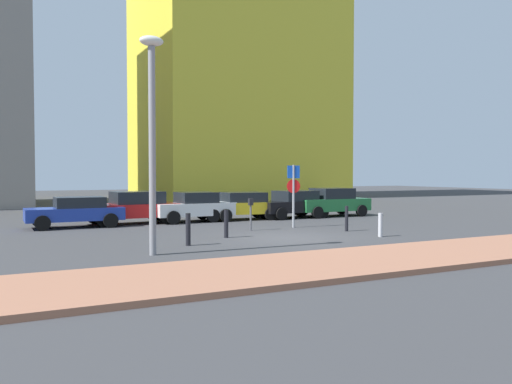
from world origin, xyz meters
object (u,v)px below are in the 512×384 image
at_px(parked_car_black, 293,204).
at_px(traffic_bollard_near, 380,225).
at_px(parked_car_blue, 76,211).
at_px(street_lamp, 152,125).
at_px(parking_meter, 251,210).
at_px(traffic_bollard_far, 226,224).
at_px(parked_car_white, 194,207).
at_px(parked_car_green, 331,202).
at_px(traffic_bollard_edge, 188,229).
at_px(traffic_bollard_mid, 347,219).
at_px(parked_car_yellow, 238,205).
at_px(parking_sign_post, 293,188).
at_px(parked_car_red, 132,207).

relative_size(parked_car_black, traffic_bollard_near, 4.53).
bearing_deg(parked_car_blue, street_lamp, -85.14).
xyz_separation_m(parking_meter, traffic_bollard_far, (-1.89, -1.75, -0.35)).
xyz_separation_m(parked_car_white, parked_car_green, (7.86, -0.40, 0.05)).
bearing_deg(traffic_bollard_edge, street_lamp, -138.24).
distance_m(parked_car_blue, traffic_bollard_near, 12.99).
bearing_deg(traffic_bollard_edge, traffic_bollard_mid, 8.35).
xyz_separation_m(parked_car_white, traffic_bollard_far, (-1.20, -6.55, -0.23)).
relative_size(parked_car_yellow, parked_car_green, 1.08).
bearing_deg(parking_meter, traffic_bollard_near, -51.15).
bearing_deg(parked_car_yellow, parking_sign_post, -83.67).
bearing_deg(street_lamp, parked_car_yellow, 52.47).
height_order(parked_car_blue, traffic_bollard_near, parked_car_blue).
distance_m(parked_car_yellow, parked_car_green, 5.49).
bearing_deg(parked_car_red, parked_car_blue, -169.10).
height_order(parked_car_yellow, parking_meter, parked_car_yellow).
height_order(street_lamp, traffic_bollard_near, street_lamp).
height_order(parked_car_yellow, traffic_bollard_near, parked_car_yellow).
relative_size(parked_car_red, parking_sign_post, 1.61).
bearing_deg(traffic_bollard_far, parked_car_white, 79.62).
height_order(parked_car_blue, parked_car_yellow, parked_car_yellow).
xyz_separation_m(parked_car_blue, traffic_bollard_near, (9.59, -8.76, -0.27)).
height_order(parking_meter, street_lamp, street_lamp).
xyz_separation_m(parked_car_white, street_lamp, (-4.78, -9.34, 3.01)).
distance_m(street_lamp, traffic_bollard_edge, 3.87).
height_order(parked_car_black, parked_car_green, parked_car_green).
xyz_separation_m(parked_car_red, parked_car_black, (8.48, -0.58, -0.04)).
bearing_deg(parked_car_blue, parked_car_yellow, 1.22).
distance_m(parking_meter, traffic_bollard_far, 2.60).
bearing_deg(traffic_bollard_edge, parked_car_red, 88.37).
xyz_separation_m(traffic_bollard_far, traffic_bollard_edge, (-1.98, -1.36, 0.02)).
relative_size(parked_car_green, traffic_bollard_near, 4.78).
xyz_separation_m(parked_car_white, parking_sign_post, (2.89, -4.60, 0.97)).
bearing_deg(parked_car_yellow, parked_car_red, 176.42).
xyz_separation_m(parked_car_blue, parked_car_red, (2.61, 0.50, 0.08)).
height_order(parked_car_black, traffic_bollard_edge, parked_car_black).
xyz_separation_m(parked_car_blue, traffic_bollard_edge, (2.38, -7.73, -0.18)).
distance_m(parking_sign_post, traffic_bollard_far, 4.69).
bearing_deg(traffic_bollard_far, parked_car_black, 43.03).
bearing_deg(parked_car_green, parking_sign_post, -139.83).
height_order(parked_car_white, traffic_bollard_edge, parked_car_white).
distance_m(parked_car_blue, parking_sign_post, 9.58).
xyz_separation_m(parked_car_black, traffic_bollard_near, (-1.50, -8.69, -0.31)).
xyz_separation_m(parked_car_white, parked_car_yellow, (2.38, -0.02, -0.02)).
relative_size(parked_car_white, parking_meter, 2.97).
distance_m(parked_car_red, traffic_bollard_edge, 8.24).
relative_size(parked_car_yellow, traffic_bollard_edge, 4.32).
height_order(parked_car_red, parked_car_white, parked_car_red).
bearing_deg(parking_sign_post, traffic_bollard_mid, -62.54).
distance_m(parked_car_green, parking_sign_post, 6.57).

